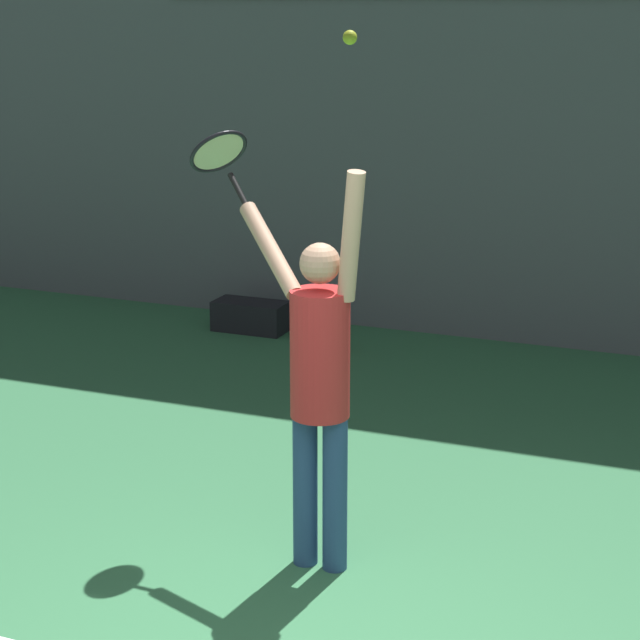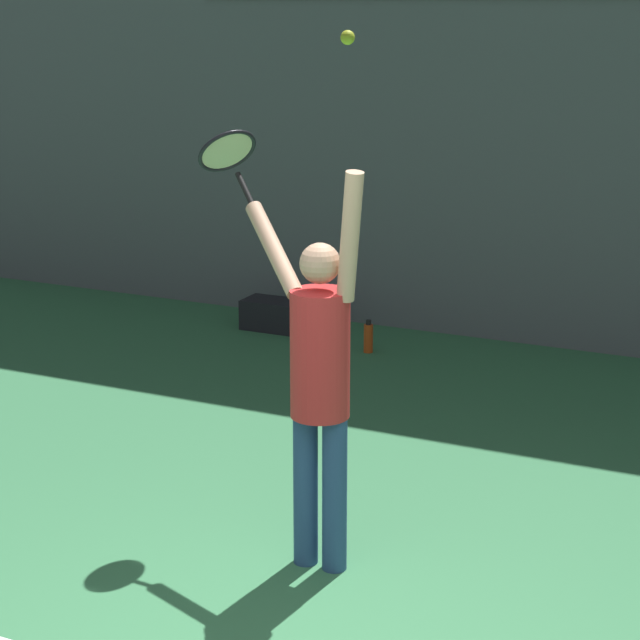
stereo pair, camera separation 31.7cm
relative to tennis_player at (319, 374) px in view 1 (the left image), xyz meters
name	(u,v)px [view 1 (the left image)]	position (x,y,z in m)	size (l,w,h in m)	color
back_wall	(569,51)	(0.35, 4.53, 1.43)	(18.00, 0.10, 5.00)	slate
tennis_player	(319,374)	(0.00, 0.00, 0.00)	(0.88, 0.55, 2.12)	#2D4C7F
tennis_racket	(220,155)	(-0.78, 0.48, 1.01)	(0.46, 0.42, 0.41)	black
tennis_ball	(350,37)	(0.20, -0.12, 1.67)	(0.07, 0.07, 0.07)	#CCDB2D
water_bottle	(342,337)	(-1.28, 3.66, -0.94)	(0.08, 0.08, 0.28)	#D84C19
equipment_bag	(251,316)	(-2.29, 3.95, -0.93)	(0.66, 0.33, 0.27)	black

